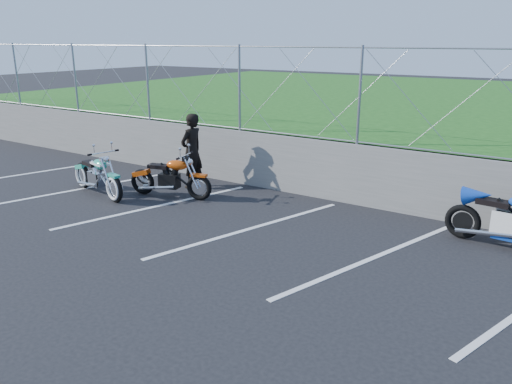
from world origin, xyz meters
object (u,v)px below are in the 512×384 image
Objects in this scene: cruiser_turquoise at (98,177)px; person_standing at (192,151)px; naked_orange at (171,179)px; sportbike_blue at (511,223)px.

person_standing reaches higher than cruiser_turquoise.
cruiser_turquoise is 1.69m from naked_orange.
cruiser_turquoise is at bearing -166.55° from naked_orange.
person_standing reaches higher than naked_orange.
cruiser_turquoise is 8.43m from sportbike_blue.
naked_orange is 0.93× the size of sportbike_blue.
naked_orange is at bearing -167.03° from sportbike_blue.
cruiser_turquoise is 2.21m from person_standing.
cruiser_turquoise is 1.07× the size of naked_orange.
cruiser_turquoise reaches higher than naked_orange.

